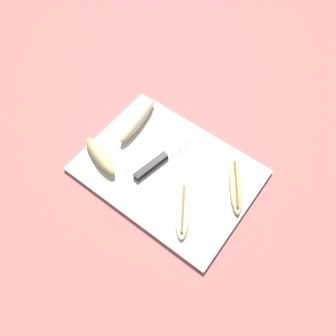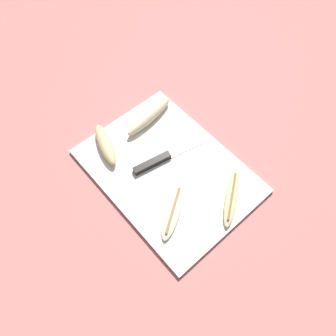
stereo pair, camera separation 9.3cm
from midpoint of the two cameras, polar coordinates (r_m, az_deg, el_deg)
The scene contains 7 objects.
ground_plane at distance 0.95m, azimuth -2.79°, elevation -0.90°, with size 4.00×4.00×0.00m, color #B76B66.
cutting_board at distance 0.94m, azimuth -2.81°, elevation -0.73°, with size 0.49×0.36×0.01m.
knife at distance 0.94m, azimuth -4.79°, elevation 0.84°, with size 0.07×0.25×0.02m.
banana_mellow_near at distance 0.91m, azimuth 8.87°, elevation -3.21°, with size 0.13×0.16×0.02m.
banana_spotted_left at distance 0.97m, azimuth -14.43°, elevation 1.86°, with size 0.16×0.08×0.04m.
banana_bright_far at distance 0.87m, azimuth -0.44°, elevation -7.47°, with size 0.12×0.16×0.02m.
banana_cream_curved at distance 1.02m, azimuth -7.95°, elevation 8.06°, with size 0.06×0.19×0.04m.
Camera 1 is at (0.28, -0.37, 0.83)m, focal length 35.00 mm.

